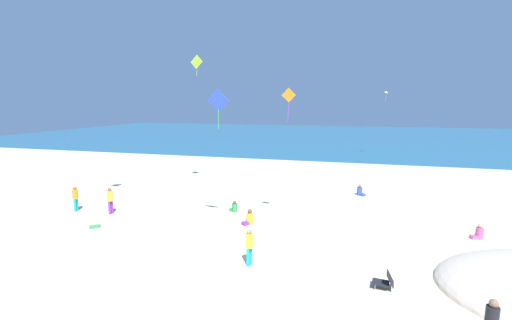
{
  "coord_description": "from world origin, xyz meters",
  "views": [
    {
      "loc": [
        4.91,
        -10.69,
        6.24
      ],
      "look_at": [
        0.0,
        7.04,
        3.22
      ],
      "focal_mm": 24.4,
      "sensor_mm": 36.0,
      "label": 1
    }
  ],
  "objects_px": {
    "person_8": "(360,191)",
    "kite_orange": "(289,97)",
    "cooler_box": "(94,225)",
    "person_5": "(75,197)",
    "kite_yellow": "(387,92)",
    "person_2": "(110,199)",
    "kite_blue": "(218,101)",
    "kite_lime": "(197,62)",
    "person_0": "(479,233)",
    "person_6": "(234,207)",
    "person_1": "(249,219)",
    "beach_chair_far_right": "(385,281)",
    "person_4": "(249,245)"
  },
  "relations": [
    {
      "from": "person_6",
      "to": "person_5",
      "type": "bearing_deg",
      "value": 41.25
    },
    {
      "from": "kite_lime",
      "to": "person_5",
      "type": "bearing_deg",
      "value": -122.02
    },
    {
      "from": "person_1",
      "to": "beach_chair_far_right",
      "type": "bearing_deg",
      "value": 89.49
    },
    {
      "from": "person_4",
      "to": "kite_blue",
      "type": "relative_size",
      "value": 0.79
    },
    {
      "from": "person_0",
      "to": "kite_yellow",
      "type": "xyz_separation_m",
      "value": [
        -2.26,
        25.74,
        7.23
      ]
    },
    {
      "from": "person_2",
      "to": "kite_lime",
      "type": "bearing_deg",
      "value": -99.17
    },
    {
      "from": "person_2",
      "to": "kite_yellow",
      "type": "bearing_deg",
      "value": -113.17
    },
    {
      "from": "person_2",
      "to": "kite_blue",
      "type": "height_order",
      "value": "kite_blue"
    },
    {
      "from": "kite_orange",
      "to": "kite_blue",
      "type": "height_order",
      "value": "kite_orange"
    },
    {
      "from": "cooler_box",
      "to": "kite_lime",
      "type": "height_order",
      "value": "kite_lime"
    },
    {
      "from": "kite_orange",
      "to": "person_0",
      "type": "bearing_deg",
      "value": 4.07
    },
    {
      "from": "beach_chair_far_right",
      "to": "kite_blue",
      "type": "distance_m",
      "value": 10.26
    },
    {
      "from": "beach_chair_far_right",
      "to": "person_1",
      "type": "height_order",
      "value": "person_1"
    },
    {
      "from": "person_6",
      "to": "kite_orange",
      "type": "bearing_deg",
      "value": -177.18
    },
    {
      "from": "person_0",
      "to": "person_1",
      "type": "relative_size",
      "value": 0.9
    },
    {
      "from": "kite_yellow",
      "to": "kite_lime",
      "type": "bearing_deg",
      "value": -125.72
    },
    {
      "from": "person_0",
      "to": "person_4",
      "type": "relative_size",
      "value": 0.48
    },
    {
      "from": "kite_lime",
      "to": "person_1",
      "type": "bearing_deg",
      "value": -48.67
    },
    {
      "from": "kite_blue",
      "to": "person_8",
      "type": "bearing_deg",
      "value": 52.08
    },
    {
      "from": "person_2",
      "to": "person_6",
      "type": "height_order",
      "value": "person_2"
    },
    {
      "from": "kite_lime",
      "to": "kite_blue",
      "type": "xyz_separation_m",
      "value": [
        4.69,
        -7.85,
        -2.75
      ]
    },
    {
      "from": "beach_chair_far_right",
      "to": "person_8",
      "type": "relative_size",
      "value": 1.0
    },
    {
      "from": "kite_orange",
      "to": "kite_yellow",
      "type": "bearing_deg",
      "value": 75.77
    },
    {
      "from": "person_0",
      "to": "kite_lime",
      "type": "relative_size",
      "value": 0.5
    },
    {
      "from": "person_0",
      "to": "kite_orange",
      "type": "relative_size",
      "value": 0.42
    },
    {
      "from": "person_1",
      "to": "kite_yellow",
      "type": "relative_size",
      "value": 0.62
    },
    {
      "from": "person_8",
      "to": "kite_yellow",
      "type": "distance_m",
      "value": 20.7
    },
    {
      "from": "person_8",
      "to": "kite_orange",
      "type": "height_order",
      "value": "kite_orange"
    },
    {
      "from": "person_1",
      "to": "person_2",
      "type": "distance_m",
      "value": 8.11
    },
    {
      "from": "person_1",
      "to": "kite_orange",
      "type": "distance_m",
      "value": 6.56
    },
    {
      "from": "person_0",
      "to": "kite_orange",
      "type": "bearing_deg",
      "value": -13.68
    },
    {
      "from": "person_8",
      "to": "kite_orange",
      "type": "bearing_deg",
      "value": -78.44
    },
    {
      "from": "person_5",
      "to": "kite_blue",
      "type": "relative_size",
      "value": 0.81
    },
    {
      "from": "kite_blue",
      "to": "person_6",
      "type": "bearing_deg",
      "value": 95.73
    },
    {
      "from": "person_6",
      "to": "kite_yellow",
      "type": "relative_size",
      "value": 0.52
    },
    {
      "from": "person_0",
      "to": "kite_orange",
      "type": "xyz_separation_m",
      "value": [
        -8.95,
        -0.64,
        6.29
      ]
    },
    {
      "from": "person_0",
      "to": "person_8",
      "type": "height_order",
      "value": "person_8"
    },
    {
      "from": "cooler_box",
      "to": "beach_chair_far_right",
      "type": "bearing_deg",
      "value": -9.53
    },
    {
      "from": "person_5",
      "to": "kite_orange",
      "type": "relative_size",
      "value": 0.9
    },
    {
      "from": "beach_chair_far_right",
      "to": "person_2",
      "type": "height_order",
      "value": "person_2"
    },
    {
      "from": "kite_yellow",
      "to": "person_4",
      "type": "bearing_deg",
      "value": -103.12
    },
    {
      "from": "person_6",
      "to": "kite_lime",
      "type": "height_order",
      "value": "kite_lime"
    },
    {
      "from": "person_1",
      "to": "kite_blue",
      "type": "bearing_deg",
      "value": -5.33
    },
    {
      "from": "person_6",
      "to": "kite_lime",
      "type": "relative_size",
      "value": 0.46
    },
    {
      "from": "person_5",
      "to": "person_6",
      "type": "bearing_deg",
      "value": 8.04
    },
    {
      "from": "person_1",
      "to": "person_5",
      "type": "relative_size",
      "value": 0.52
    },
    {
      "from": "cooler_box",
      "to": "person_6",
      "type": "height_order",
      "value": "person_6"
    },
    {
      "from": "person_1",
      "to": "person_8",
      "type": "distance_m",
      "value": 9.43
    },
    {
      "from": "kite_lime",
      "to": "kite_blue",
      "type": "relative_size",
      "value": 0.76
    },
    {
      "from": "cooler_box",
      "to": "person_5",
      "type": "relative_size",
      "value": 0.42
    }
  ]
}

